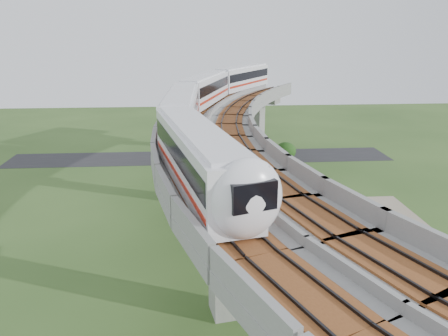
{
  "coord_description": "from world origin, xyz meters",
  "views": [
    {
      "loc": [
        -1.14,
        -36.99,
        19.16
      ],
      "look_at": [
        1.56,
        0.14,
        7.5
      ],
      "focal_mm": 35.0,
      "sensor_mm": 36.0,
      "label": 1
    }
  ],
  "objects_px": {
    "car_red": "(398,272)",
    "car_dark": "(342,239)",
    "metro_train": "(213,99)",
    "car_white": "(330,294)"
  },
  "relations": [
    {
      "from": "car_red",
      "to": "car_dark",
      "type": "height_order",
      "value": "car_red"
    },
    {
      "from": "metro_train",
      "to": "car_red",
      "type": "height_order",
      "value": "metro_train"
    },
    {
      "from": "metro_train",
      "to": "car_red",
      "type": "bearing_deg",
      "value": -49.59
    },
    {
      "from": "car_red",
      "to": "car_white",
      "type": "bearing_deg",
      "value": -116.87
    },
    {
      "from": "metro_train",
      "to": "car_dark",
      "type": "bearing_deg",
      "value": -41.69
    },
    {
      "from": "car_dark",
      "to": "car_red",
      "type": "bearing_deg",
      "value": -168.64
    },
    {
      "from": "metro_train",
      "to": "car_white",
      "type": "height_order",
      "value": "metro_train"
    },
    {
      "from": "car_white",
      "to": "car_red",
      "type": "relative_size",
      "value": 0.81
    },
    {
      "from": "car_red",
      "to": "car_dark",
      "type": "distance_m",
      "value": 6.64
    },
    {
      "from": "metro_train",
      "to": "car_white",
      "type": "bearing_deg",
      "value": -67.65
    }
  ]
}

